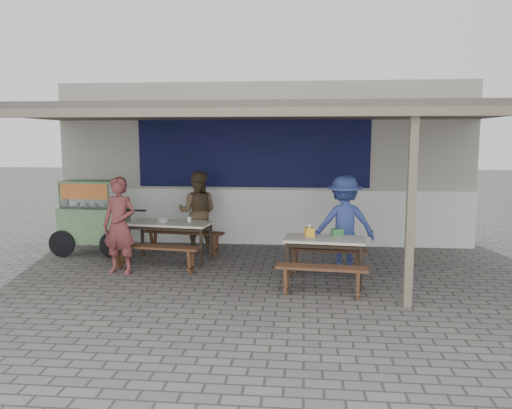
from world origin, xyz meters
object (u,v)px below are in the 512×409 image
at_px(bench_left_street, 155,252).
at_px(condiment_bowl, 164,220).
at_px(table_left, 170,226).
at_px(table_right, 324,243).
at_px(bench_left_wall, 184,237).
at_px(patron_street_side, 119,226).
at_px(tissue_box, 310,232).
at_px(bench_right_wall, 326,255).
at_px(donation_box, 337,232).
at_px(patron_right_table, 344,224).
at_px(patron_wall_side, 198,212).
at_px(vendor_cart, 93,214).
at_px(bench_right_street, 322,274).
at_px(condiment_jar, 189,219).

bearing_deg(bench_left_street, condiment_bowl, 100.56).
bearing_deg(table_left, table_right, -15.75).
distance_m(table_left, bench_left_wall, 0.77).
relative_size(patron_street_side, tissue_box, 11.99).
height_order(bench_right_wall, donation_box, donation_box).
distance_m(bench_right_wall, patron_right_table, 0.65).
distance_m(patron_street_side, patron_wall_side, 2.01).
height_order(bench_left_wall, tissue_box, tissue_box).
height_order(bench_left_wall, condiment_bowl, condiment_bowl).
xyz_separation_m(vendor_cart, condiment_bowl, (1.57, -0.45, -0.02)).
xyz_separation_m(bench_left_street, bench_right_wall, (2.96, 0.08, -0.01)).
bearing_deg(bench_left_wall, bench_right_street, -35.69).
height_order(table_left, donation_box, donation_box).
bearing_deg(condiment_jar, vendor_cart, 170.12).
height_order(bench_right_wall, vendor_cart, vendor_cart).
xyz_separation_m(bench_right_street, condiment_jar, (-2.42, 1.95, 0.46)).
relative_size(table_left, vendor_cart, 0.86).
bearing_deg(bench_left_wall, tissue_box, -27.85).
relative_size(table_right, tissue_box, 9.36).
height_order(patron_right_table, donation_box, patron_right_table).
xyz_separation_m(bench_right_wall, vendor_cart, (-4.57, 1.10, 0.47)).
xyz_separation_m(bench_right_street, bench_right_wall, (0.12, 1.21, 0.00)).
distance_m(table_right, tissue_box, 0.31).
bearing_deg(bench_right_street, bench_left_street, 163.87).
distance_m(bench_left_street, vendor_cart, 2.04).
height_order(bench_right_street, patron_right_table, patron_right_table).
bearing_deg(patron_wall_side, patron_right_table, 156.55).
xyz_separation_m(table_left, patron_street_side, (-0.64, -0.88, 0.16)).
xyz_separation_m(patron_street_side, condiment_jar, (0.98, 1.01, -0.04)).
height_order(bench_left_street, patron_right_table, patron_right_table).
relative_size(bench_left_street, patron_street_side, 0.99).
relative_size(table_left, patron_wall_side, 0.98).
distance_m(table_left, tissue_box, 2.80).
relative_size(bench_left_wall, patron_street_side, 0.99).
bearing_deg(vendor_cart, donation_box, -16.99).
bearing_deg(patron_wall_side, vendor_cart, 10.40).
bearing_deg(donation_box, bench_right_wall, 108.60).
relative_size(table_left, condiment_jar, 18.70).
bearing_deg(patron_street_side, patron_right_table, 18.66).
bearing_deg(vendor_cart, bench_right_street, -26.43).
xyz_separation_m(bench_left_street, donation_box, (3.11, -0.35, 0.47)).
relative_size(table_left, bench_left_wall, 0.97).
distance_m(condiment_jar, condiment_bowl, 0.48).
bearing_deg(donation_box, patron_street_side, 177.49).
bearing_deg(tissue_box, bench_right_street, -76.58).
xyz_separation_m(table_right, patron_right_table, (0.37, 0.87, 0.17)).
bearing_deg(bench_right_wall, bench_left_street, -172.94).
height_order(patron_right_table, condiment_jar, patron_right_table).
height_order(table_left, bench_right_street, table_left).
xyz_separation_m(bench_left_wall, tissue_box, (2.49, -1.77, 0.48)).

